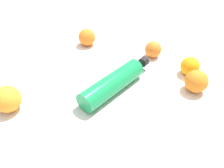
{
  "coord_description": "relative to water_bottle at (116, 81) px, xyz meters",
  "views": [
    {
      "loc": [
        0.51,
        -0.23,
        0.48
      ],
      "look_at": [
        0.01,
        -0.01,
        0.03
      ],
      "focal_mm": 36.67,
      "sensor_mm": 36.0,
      "label": 1
    }
  ],
  "objects": [
    {
      "name": "orange_3",
      "position": [
        -0.12,
        0.21,
        -0.0
      ],
      "size": [
        0.06,
        0.06,
        0.06
      ],
      "primitive_type": "sphere",
      "color": "orange",
      "rests_on": "ground_plane"
    },
    {
      "name": "orange_2",
      "position": [
        -0.04,
        -0.32,
        0.01
      ],
      "size": [
        0.08,
        0.08,
        0.08
      ],
      "primitive_type": "sphere",
      "color": "orange",
      "rests_on": "ground_plane"
    },
    {
      "name": "orange_4",
      "position": [
        0.03,
        0.27,
        0.0
      ],
      "size": [
        0.07,
        0.07,
        0.07
      ],
      "primitive_type": "sphere",
      "color": "orange",
      "rests_on": "ground_plane"
    },
    {
      "name": "folded_napkin",
      "position": [
        0.33,
        0.07,
        -0.03
      ],
      "size": [
        0.21,
        0.21,
        0.01
      ],
      "primitive_type": "cube",
      "rotation": [
        0.0,
        0.0,
        -0.38
      ],
      "color": "white",
      "rests_on": "ground_plane"
    },
    {
      "name": "ground_plane",
      "position": [
        0.0,
        -0.01,
        -0.03
      ],
      "size": [
        2.4,
        2.4,
        0.0
      ],
      "primitive_type": "plane",
      "color": "silver"
    },
    {
      "name": "orange_0",
      "position": [
        -0.31,
        0.0,
        0.0
      ],
      "size": [
        0.07,
        0.07,
        0.07
      ],
      "primitive_type": "sphere",
      "color": "orange",
      "rests_on": "ground_plane"
    },
    {
      "name": "water_bottle",
      "position": [
        0.0,
        0.0,
        0.0
      ],
      "size": [
        0.17,
        0.29,
        0.06
      ],
      "rotation": [
        0.0,
        0.0,
        2.0
      ],
      "color": "#198C4C",
      "rests_on": "ground_plane"
    },
    {
      "name": "orange_1",
      "position": [
        0.11,
        0.23,
        0.0
      ],
      "size": [
        0.07,
        0.07,
        0.07
      ],
      "primitive_type": "sphere",
      "color": "orange",
      "rests_on": "ground_plane"
    }
  ]
}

